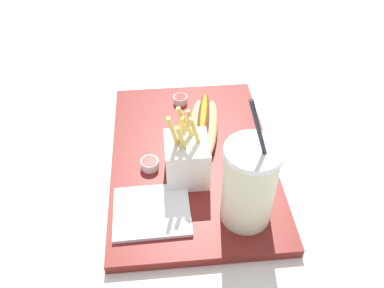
% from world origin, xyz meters
% --- Properties ---
extents(ground_plane, '(2.40, 2.40, 0.02)m').
position_xyz_m(ground_plane, '(0.00, 0.00, -0.01)').
color(ground_plane, silver).
extents(food_tray, '(0.49, 0.33, 0.02)m').
position_xyz_m(food_tray, '(0.00, 0.00, 0.01)').
color(food_tray, maroon).
rests_on(food_tray, ground_plane).
extents(soda_cup, '(0.09, 0.09, 0.26)m').
position_xyz_m(soda_cup, '(0.16, 0.08, 0.10)').
color(soda_cup, beige).
rests_on(soda_cup, food_tray).
extents(fries_basket, '(0.09, 0.08, 0.16)m').
position_xyz_m(fries_basket, '(0.06, -0.02, 0.07)').
color(fries_basket, white).
rests_on(fries_basket, food_tray).
extents(hot_dog_1, '(0.19, 0.09, 0.06)m').
position_xyz_m(hot_dog_1, '(-0.07, 0.03, 0.04)').
color(hot_dog_1, '#DBB775').
rests_on(hot_dog_1, food_tray).
extents(ketchup_cup_1, '(0.03, 0.03, 0.02)m').
position_xyz_m(ketchup_cup_1, '(-0.18, -0.01, 0.03)').
color(ketchup_cup_1, white).
rests_on(ketchup_cup_1, food_tray).
extents(ketchup_cup_2, '(0.04, 0.04, 0.02)m').
position_xyz_m(ketchup_cup_2, '(0.03, -0.09, 0.03)').
color(ketchup_cup_2, white).
rests_on(ketchup_cup_2, food_tray).
extents(napkin_stack, '(0.12, 0.14, 0.01)m').
position_xyz_m(napkin_stack, '(0.14, -0.08, 0.02)').
color(napkin_stack, white).
rests_on(napkin_stack, food_tray).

